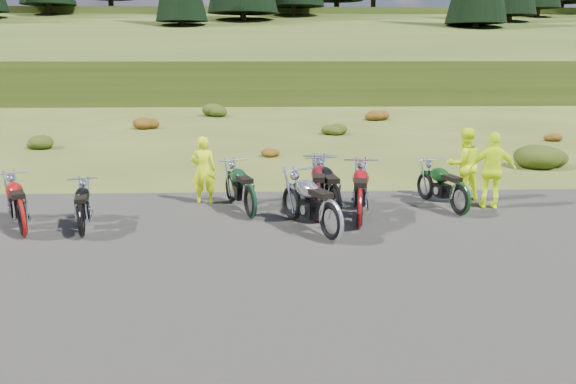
{
  "coord_description": "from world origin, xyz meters",
  "views": [
    {
      "loc": [
        -0.44,
        -10.12,
        3.55
      ],
      "look_at": [
        -0.02,
        1.02,
        0.76
      ],
      "focal_mm": 35.0,
      "sensor_mm": 36.0,
      "label": 1
    }
  ],
  "objects_px": {
    "motorcycle_0": "(83,239)",
    "motorcycle_7": "(459,216)",
    "motorcycle_3": "(331,242)",
    "person_middle": "(204,171)"
  },
  "relations": [
    {
      "from": "motorcycle_0",
      "to": "motorcycle_7",
      "type": "distance_m",
      "value": 7.97
    },
    {
      "from": "motorcycle_0",
      "to": "motorcycle_7",
      "type": "height_order",
      "value": "motorcycle_7"
    },
    {
      "from": "motorcycle_3",
      "to": "motorcycle_7",
      "type": "xyz_separation_m",
      "value": [
        3.04,
        1.64,
        0.0
      ]
    },
    {
      "from": "motorcycle_3",
      "to": "motorcycle_7",
      "type": "relative_size",
      "value": 1.11
    },
    {
      "from": "motorcycle_7",
      "to": "person_middle",
      "type": "relative_size",
      "value": 1.29
    },
    {
      "from": "motorcycle_0",
      "to": "motorcycle_3",
      "type": "height_order",
      "value": "motorcycle_3"
    },
    {
      "from": "motorcycle_3",
      "to": "person_middle",
      "type": "distance_m",
      "value": 4.04
    },
    {
      "from": "motorcycle_3",
      "to": "person_middle",
      "type": "relative_size",
      "value": 1.43
    },
    {
      "from": "motorcycle_7",
      "to": "person_middle",
      "type": "xyz_separation_m",
      "value": [
        -5.76,
        1.24,
        0.81
      ]
    },
    {
      "from": "motorcycle_3",
      "to": "person_middle",
      "type": "height_order",
      "value": "person_middle"
    }
  ]
}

